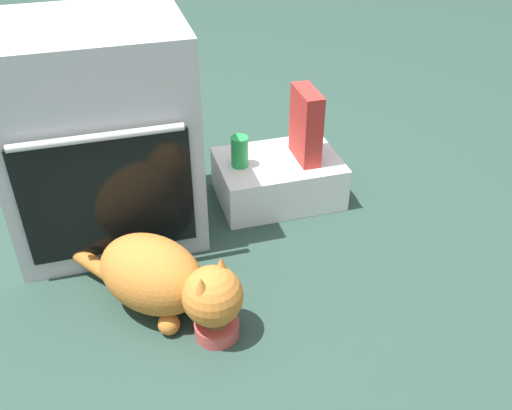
# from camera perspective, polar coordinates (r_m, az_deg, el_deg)

# --- Properties ---
(ground) EXTENTS (8.00, 8.00, 0.00)m
(ground) POSITION_cam_1_polar(r_m,az_deg,el_deg) (1.95, -13.95, -8.07)
(ground) COLOR #284238
(oven) EXTENTS (0.63, 0.55, 0.76)m
(oven) POSITION_cam_1_polar(r_m,az_deg,el_deg) (2.03, -15.38, 6.77)
(oven) COLOR #B7BABF
(oven) RESTS_ON ground
(pantry_cabinet) EXTENTS (0.47, 0.33, 0.18)m
(pantry_cabinet) POSITION_cam_1_polar(r_m,az_deg,el_deg) (2.27, 2.22, 2.66)
(pantry_cabinet) COLOR white
(pantry_cabinet) RESTS_ON ground
(food_bowl) EXTENTS (0.13, 0.13, 0.08)m
(food_bowl) POSITION_cam_1_polar(r_m,az_deg,el_deg) (1.73, -3.94, -12.03)
(food_bowl) COLOR #C64C47
(food_bowl) RESTS_ON ground
(cat) EXTENTS (0.57, 0.59, 0.26)m
(cat) POSITION_cam_1_polar(r_m,az_deg,el_deg) (1.75, -9.25, -7.26)
(cat) COLOR #C6752D
(cat) RESTS_ON ground
(soda_can) EXTENTS (0.07, 0.07, 0.12)m
(soda_can) POSITION_cam_1_polar(r_m,az_deg,el_deg) (2.15, -1.64, 5.35)
(soda_can) COLOR green
(soda_can) RESTS_ON pantry_cabinet
(cereal_box) EXTENTS (0.07, 0.18, 0.28)m
(cereal_box) POSITION_cam_1_polar(r_m,az_deg,el_deg) (2.17, 5.01, 7.92)
(cereal_box) COLOR #B72D28
(cereal_box) RESTS_ON pantry_cabinet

